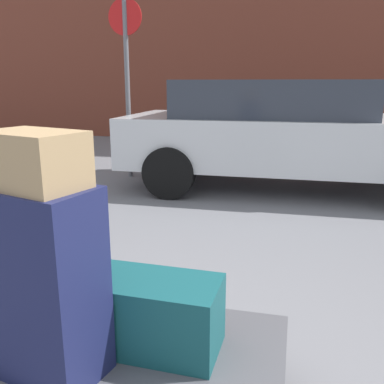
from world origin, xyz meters
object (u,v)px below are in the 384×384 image
parked_car (286,132)px  bollard_kerb_near (373,142)px  duffel_bag_teal_rear_left (140,312)px  duffel_bag_tan_topmost_pile (33,160)px  luggage_cart (124,359)px  suitcase_navy_front_right (45,284)px  no_parking_sign (127,70)px

parked_car → bollard_kerb_near: size_ratio=6.85×
duffel_bag_teal_rear_left → duffel_bag_tan_topmost_pile: 0.75m
luggage_cart → suitcase_navy_front_right: size_ratio=1.85×
parked_car → no_parking_sign: bearing=174.9°
suitcase_navy_front_right → bollard_kerb_near: size_ratio=1.12×
no_parking_sign → duffel_bag_teal_rear_left: bearing=-67.7°
luggage_cart → suitcase_navy_front_right: (-0.19, -0.21, 0.42)m
suitcase_navy_front_right → luggage_cart: bearing=61.0°
suitcase_navy_front_right → no_parking_sign: 5.07m
no_parking_sign → duffel_bag_tan_topmost_pile: bearing=-71.5°
luggage_cart → parked_car: bearing=83.3°
luggage_cart → duffel_bag_tan_topmost_pile: duffel_bag_tan_topmost_pile is taller
duffel_bag_tan_topmost_pile → parked_car: bearing=97.9°
luggage_cart → no_parking_sign: bearing=111.4°
duffel_bag_teal_rear_left → no_parking_sign: bearing=114.2°
duffel_bag_teal_rear_left → duffel_bag_tan_topmost_pile: bearing=-135.9°
luggage_cart → no_parking_sign: size_ratio=0.52×
duffel_bag_tan_topmost_pile → bollard_kerb_near: 7.56m
parked_car → no_parking_sign: 2.43m
parked_car → bollard_kerb_near: 3.09m
bollard_kerb_near → duffel_bag_tan_topmost_pile: bearing=-107.3°
luggage_cart → no_parking_sign: no_parking_sign is taller
parked_car → suitcase_navy_front_right: bearing=-98.8°
luggage_cart → duffel_bag_tan_topmost_pile: bearing=-132.1°
luggage_cart → duffel_bag_teal_rear_left: 0.23m
luggage_cart → bollard_kerb_near: bollard_kerb_near is taller
luggage_cart → duffel_bag_teal_rear_left: bearing=19.4°
no_parking_sign → luggage_cart: bearing=-68.6°
bollard_kerb_near → no_parking_sign: bearing=-147.4°
duffel_bag_teal_rear_left → parked_car: 4.32m
luggage_cart → bollard_kerb_near: (2.04, 6.96, 0.05)m
suitcase_navy_front_right → duffel_bag_tan_topmost_pile: size_ratio=2.13×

